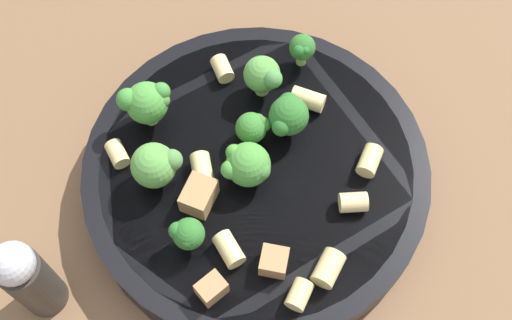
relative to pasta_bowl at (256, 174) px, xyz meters
name	(u,v)px	position (x,y,z in m)	size (l,w,h in m)	color
ground_plane	(256,185)	(0.00, 0.00, -0.02)	(2.00, 2.00, 0.00)	brown
pasta_bowl	(256,174)	(0.00, 0.00, 0.00)	(0.28, 0.28, 0.04)	black
broccoli_floret_0	(264,75)	(0.02, 0.07, 0.04)	(0.03, 0.03, 0.04)	#93B766
broccoli_floret_1	(155,160)	(-0.08, 0.00, 0.04)	(0.04, 0.04, 0.04)	#9EC175
broccoli_floret_2	(253,127)	(0.00, 0.03, 0.03)	(0.03, 0.03, 0.03)	#93B766
broccoli_floret_3	(288,115)	(0.03, 0.03, 0.04)	(0.03, 0.04, 0.04)	#84AD60
broccoli_floret_4	(146,102)	(-0.08, 0.06, 0.04)	(0.04, 0.03, 0.04)	#9EC175
broccoli_floret_5	(248,165)	(-0.01, -0.01, 0.04)	(0.04, 0.04, 0.04)	#93B766
broccoli_floret_6	(187,234)	(-0.06, -0.06, 0.04)	(0.03, 0.02, 0.03)	#84AD60
broccoli_floret_7	(302,48)	(0.05, 0.09, 0.04)	(0.02, 0.02, 0.03)	#84AD60
rigatoni_0	(328,268)	(0.04, -0.10, 0.02)	(0.02, 0.02, 0.03)	#E0C67F
rigatoni_1	(222,69)	(-0.01, 0.09, 0.02)	(0.01, 0.01, 0.02)	#E0C67F
rigatoni_2	(353,202)	(0.07, -0.05, 0.02)	(0.02, 0.02, 0.02)	#E0C67F
rigatoni_3	(201,165)	(-0.04, 0.00, 0.02)	(0.02, 0.02, 0.02)	#E0C67F
rigatoni_4	(117,154)	(-0.11, 0.02, 0.02)	(0.01, 0.01, 0.02)	#E0C67F
rigatoni_5	(299,295)	(0.01, -0.11, 0.02)	(0.01, 0.01, 0.02)	#E0C67F
rigatoni_6	(370,161)	(0.09, -0.01, 0.02)	(0.02, 0.02, 0.02)	#E0C67F
rigatoni_7	(308,99)	(0.05, 0.05, 0.02)	(0.02, 0.02, 0.03)	#E0C67F
rigatoni_8	(229,249)	(-0.03, -0.07, 0.02)	(0.02, 0.02, 0.03)	#E0C67F
chicken_chunk_0	(212,289)	(-0.05, -0.10, 0.02)	(0.02, 0.02, 0.02)	#A87A4C
chicken_chunk_1	(276,261)	(0.00, -0.08, 0.02)	(0.02, 0.02, 0.02)	#A87A4C
chicken_chunk_2	(199,196)	(-0.05, -0.02, 0.03)	(0.03, 0.02, 0.02)	#A87A4C
pepper_shaker	(28,278)	(-0.18, -0.07, 0.03)	(0.03, 0.03, 0.10)	#332D28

